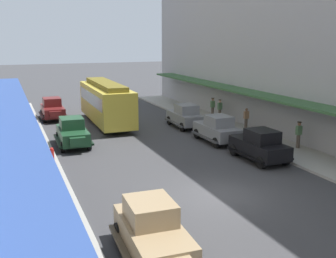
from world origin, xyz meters
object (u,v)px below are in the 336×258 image
pedestrian_4 (246,119)px  streetcar (106,101)px  parked_car_2 (152,229)px  pedestrian_1 (52,207)px  parked_car_0 (185,115)px  parked_car_4 (259,144)px  pedestrian_3 (32,131)px  parked_car_3 (217,128)px  parked_car_1 (72,132)px  pedestrian_0 (299,134)px  parked_car_5 (53,108)px  pedestrian_2 (220,109)px  fire_hydrant (52,155)px  pedestrian_5 (213,107)px

pedestrian_4 → streetcar: bearing=144.1°
parked_car_2 → pedestrian_1: size_ratio=2.59×
parked_car_0 → parked_car_4: bearing=-88.6°
streetcar → pedestrian_3: (-6.12, -4.97, -0.89)m
streetcar → pedestrian_3: size_ratio=5.77×
parked_car_3 → pedestrian_1: bearing=-141.7°
parked_car_1 → pedestrian_3: bearing=161.2°
parked_car_2 → streetcar: streetcar is taller
parked_car_0 → pedestrian_0: size_ratio=2.57×
parked_car_3 → parked_car_4: size_ratio=1.00×
parked_car_5 → pedestrian_2: (13.01, -6.17, 0.07)m
parked_car_3 → streetcar: streetcar is taller
parked_car_5 → pedestrian_3: bearing=-104.7°
pedestrian_3 → parked_car_5: bearing=75.3°
fire_hydrant → pedestrian_2: size_ratio=0.49×
parked_car_2 → streetcar: (3.54, 20.66, 0.96)m
pedestrian_3 → parked_car_2: bearing=-80.7°
fire_hydrant → pedestrian_5: pedestrian_5 is taller
parked_car_4 → fire_hydrant: bearing=161.5°
parked_car_5 → pedestrian_4: size_ratio=2.60×
pedestrian_4 → parked_car_3: bearing=-151.6°
parked_car_1 → pedestrian_1: bearing=-102.4°
pedestrian_1 → pedestrian_3: same height
pedestrian_5 → parked_car_2: bearing=-123.0°
parked_car_3 → parked_car_5: 15.46m
parked_car_5 → fire_hydrant: size_ratio=5.20×
pedestrian_3 → pedestrian_4: pedestrian_3 is taller
parked_car_2 → pedestrian_3: 15.90m
parked_car_0 → pedestrian_1: (-11.81, -14.42, 0.07)m
parked_car_4 → pedestrian_3: size_ratio=2.56×
parked_car_0 → parked_car_3: 5.05m
parked_car_0 → parked_car_3: (0.05, -5.05, 0.00)m
pedestrian_5 → parked_car_3: bearing=-116.2°
parked_car_5 → pedestrian_5: bearing=-21.2°
parked_car_1 → parked_car_3: (9.21, -2.66, 0.00)m
pedestrian_0 → parked_car_0: bearing=113.1°
parked_car_2 → parked_car_5: 24.50m
parked_car_1 → pedestrian_0: bearing=-26.4°
pedestrian_3 → pedestrian_4: size_ratio=1.02×
parked_car_2 → fire_hydrant: (-1.84, 11.28, -0.38)m
fire_hydrant → pedestrian_3: bearing=99.5°
parked_car_4 → parked_car_5: same height
streetcar → parked_car_1: bearing=-122.2°
parked_car_5 → parked_car_1: bearing=-89.1°
fire_hydrant → pedestrian_5: 16.68m
parked_car_4 → pedestrian_3: 14.38m
pedestrian_5 → pedestrian_4: bearing=-90.7°
parked_car_0 → pedestrian_1: 18.64m
pedestrian_3 → pedestrian_5: bearing=14.0°
pedestrian_2 → pedestrian_5: bearing=93.5°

